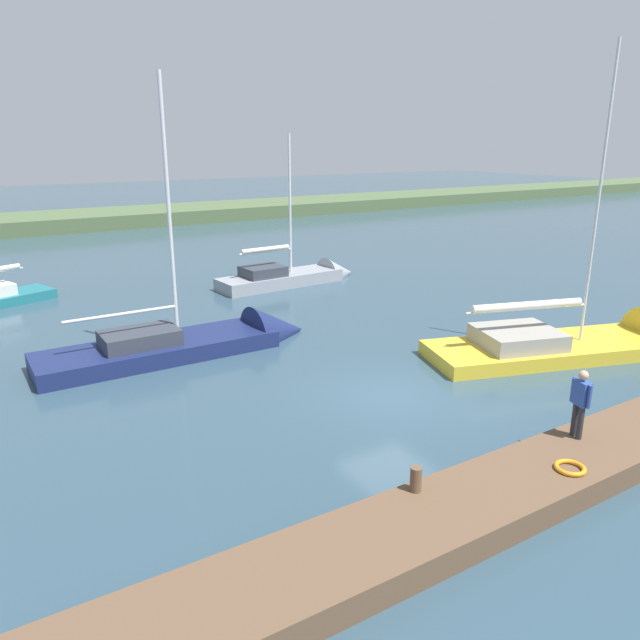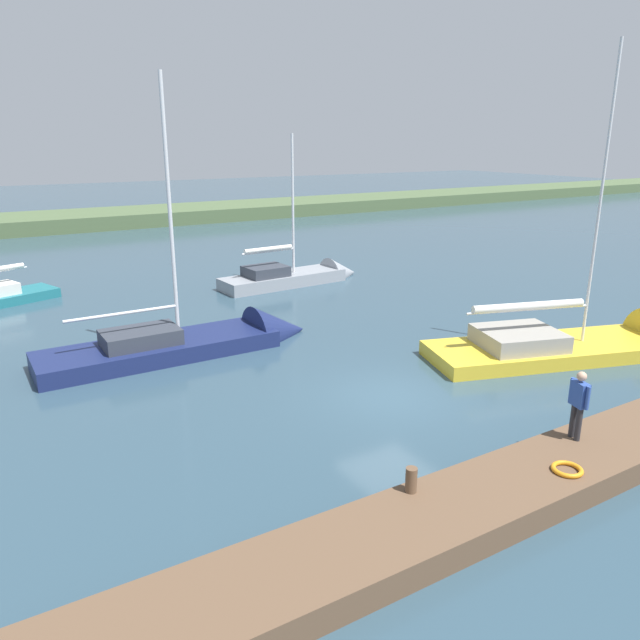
% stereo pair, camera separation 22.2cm
% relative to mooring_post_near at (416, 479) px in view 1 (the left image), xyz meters
% --- Properties ---
extents(ground_plane, '(200.00, 200.00, 0.00)m').
position_rel_mooring_post_near_xyz_m(ground_plane, '(-3.31, -4.90, -0.82)').
color(ground_plane, '#2D4756').
extents(far_shoreline, '(180.00, 8.00, 2.40)m').
position_rel_mooring_post_near_xyz_m(far_shoreline, '(-3.31, -47.86, -0.82)').
color(far_shoreline, '#4C603D').
rests_on(far_shoreline, ground_plane).
extents(dock_pier, '(22.07, 2.06, 0.56)m').
position_rel_mooring_post_near_xyz_m(dock_pier, '(-3.31, 0.72, -0.54)').
color(dock_pier, brown).
rests_on(dock_pier, ground_plane).
extents(mooring_post_near, '(0.24, 0.24, 0.52)m').
position_rel_mooring_post_near_xyz_m(mooring_post_near, '(0.00, 0.00, 0.00)').
color(mooring_post_near, brown).
rests_on(mooring_post_near, dock_pier).
extents(life_ring_buoy, '(0.66, 0.66, 0.10)m').
position_rel_mooring_post_near_xyz_m(life_ring_buoy, '(-3.33, 1.13, -0.21)').
color(life_ring_buoy, orange).
rests_on(life_ring_buoy, dock_pier).
extents(sailboat_outer_mooring, '(8.21, 2.52, 8.49)m').
position_rel_mooring_post_near_xyz_m(sailboat_outer_mooring, '(-8.37, -19.30, -0.61)').
color(sailboat_outer_mooring, gray).
rests_on(sailboat_outer_mooring, ground_plane).
extents(sailboat_inner_slip, '(11.20, 5.94, 11.68)m').
position_rel_mooring_post_near_xyz_m(sailboat_inner_slip, '(-12.40, -4.09, -0.66)').
color(sailboat_inner_slip, gold).
rests_on(sailboat_inner_slip, ground_plane).
extents(sailboat_mid_channel, '(9.92, 2.47, 10.53)m').
position_rel_mooring_post_near_xyz_m(sailboat_mid_channel, '(-0.14, -11.83, -0.67)').
color(sailboat_mid_channel, navy).
rests_on(sailboat_mid_channel, ground_plane).
extents(person_on_dock, '(0.33, 0.62, 1.68)m').
position_rel_mooring_post_near_xyz_m(person_on_dock, '(-4.74, 0.24, 0.71)').
color(person_on_dock, '#28282D').
rests_on(person_on_dock, dock_pier).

